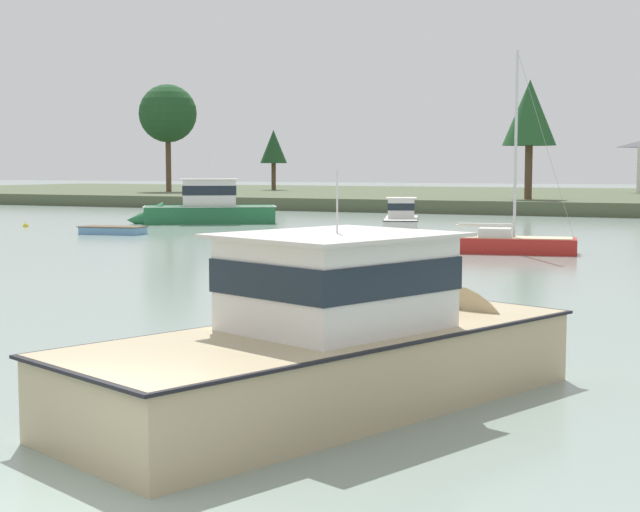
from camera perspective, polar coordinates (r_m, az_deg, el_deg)
ground_plane at (r=11.87m, az=-14.84°, el=-14.18°), size 438.39×438.39×0.00m
dinghy_skyblue at (r=57.58m, az=-12.19°, el=1.43°), size 4.05×2.21×0.65m
cruiser_white at (r=59.66m, az=4.86°, el=1.95°), size 4.18×7.54×3.54m
cruiser_green at (r=67.48m, az=-7.27°, el=2.57°), size 10.17×7.72×5.72m
sailboat_red at (r=44.65m, az=10.74°, el=0.43°), size 6.85×3.08×9.64m
cruiser_sand at (r=16.45m, az=3.05°, el=-6.27°), size 6.67×10.97×5.03m
mooring_buoy_yellow at (r=66.22m, az=-17.07°, el=1.73°), size 0.36×0.36×0.41m
shore_tree_center_left at (r=117.42m, az=-2.78°, el=6.47°), size 3.30×3.30×7.29m
shore_tree_far_right at (r=85.46m, az=12.34°, el=8.26°), size 4.62×4.62×10.29m
shore_tree_right at (r=111.61m, az=-9.03°, el=8.33°), size 6.57×6.57×12.15m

